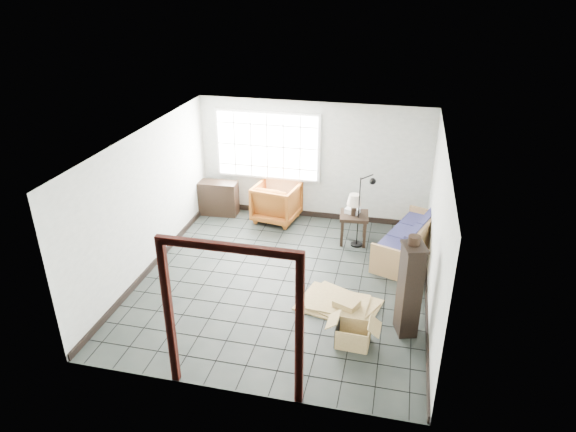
% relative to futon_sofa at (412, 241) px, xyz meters
% --- Properties ---
extents(ground, '(5.50, 5.50, 0.00)m').
position_rel_futon_sofa_xyz_m(ground, '(-2.21, -1.42, -0.32)').
color(ground, black).
rests_on(ground, ground).
extents(room_shell, '(5.02, 5.52, 2.61)m').
position_rel_futon_sofa_xyz_m(room_shell, '(-2.21, -1.39, 1.36)').
color(room_shell, '#A4AAA3').
rests_on(room_shell, ground).
extents(window_panel, '(2.32, 0.08, 1.52)m').
position_rel_futon_sofa_xyz_m(window_panel, '(-3.21, 1.28, 1.28)').
color(window_panel, silver).
rests_on(window_panel, ground).
extents(doorway_trim, '(1.80, 0.08, 2.20)m').
position_rel_futon_sofa_xyz_m(doorway_trim, '(-2.21, -4.12, 1.06)').
color(doorway_trim, '#36100C').
rests_on(doorway_trim, ground).
extents(futon_sofa, '(1.38, 2.13, 0.89)m').
position_rel_futon_sofa_xyz_m(futon_sofa, '(0.00, 0.00, 0.00)').
color(futon_sofa, '#A27E49').
rests_on(futon_sofa, ground).
extents(armchair, '(1.03, 0.99, 0.93)m').
position_rel_futon_sofa_xyz_m(armchair, '(-2.94, 0.98, 0.15)').
color(armchair, brown).
rests_on(armchair, ground).
extents(side_table, '(0.61, 0.61, 0.62)m').
position_rel_futon_sofa_xyz_m(side_table, '(-1.17, 0.34, 0.19)').
color(side_table, black).
rests_on(side_table, ground).
extents(table_lamp, '(0.31, 0.31, 0.45)m').
position_rel_futon_sofa_xyz_m(table_lamp, '(-1.18, 0.29, 0.61)').
color(table_lamp, black).
rests_on(table_lamp, side_table).
extents(projector, '(0.32, 0.28, 0.10)m').
position_rel_futon_sofa_xyz_m(projector, '(-1.22, 0.40, 0.35)').
color(projector, silver).
rests_on(projector, side_table).
extents(floor_lamp, '(0.43, 0.27, 1.56)m').
position_rel_futon_sofa_xyz_m(floor_lamp, '(-0.97, 0.17, 0.51)').
color(floor_lamp, black).
rests_on(floor_lamp, ground).
extents(console_shelf, '(1.01, 0.44, 0.77)m').
position_rel_futon_sofa_xyz_m(console_shelf, '(-4.36, 0.98, 0.07)').
color(console_shelf, black).
rests_on(console_shelf, ground).
extents(tall_shelf, '(0.42, 0.48, 1.50)m').
position_rel_futon_sofa_xyz_m(tall_shelf, '(-0.06, -2.37, 0.44)').
color(tall_shelf, black).
rests_on(tall_shelf, ground).
extents(pot, '(0.20, 0.20, 0.13)m').
position_rel_futon_sofa_xyz_m(pot, '(-0.08, -2.34, 1.25)').
color(pot, black).
rests_on(pot, tall_shelf).
extents(open_box, '(0.80, 0.42, 0.44)m').
position_rel_futon_sofa_xyz_m(open_box, '(-0.81, -2.85, -0.16)').
color(open_box, olive).
rests_on(open_box, ground).
extents(cardboard_pile, '(1.46, 1.23, 0.19)m').
position_rel_futon_sofa_xyz_m(cardboard_pile, '(-1.12, -1.96, -0.27)').
color(cardboard_pile, olive).
rests_on(cardboard_pile, ground).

